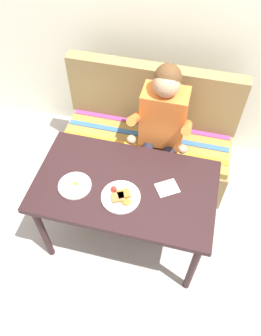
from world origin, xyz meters
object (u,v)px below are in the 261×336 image
Objects in this scene: plate_breakfast at (121,197)px; plate_eggs at (75,185)px; table at (125,191)px; couch at (147,142)px; napkin at (167,188)px; person at (162,125)px.

plate_breakfast reaches higher than plate_eggs.
table is 0.83× the size of couch.
table is 0.29m from napkin.
couch is 5.74× the size of plate_breakfast.
couch is at bearing 90.00° from table.
napkin is (0.27, -0.73, 0.40)m from couch.
person is 0.82m from plate_eggs.
plate_breakfast is at bearing -88.94° from table.
plate_eggs is (-0.45, -0.68, -0.00)m from person.
napkin is at bearing 7.76° from table.
couch is at bearing 69.91° from plate_eggs.
plate_eggs is (-0.32, 0.01, -0.00)m from plate_breakfast.
person is at bearing 104.48° from napkin.
couch is 1.19× the size of person.
napkin is at bearing 12.54° from plate_eggs.
plate_breakfast reaches higher than table.
napkin is (0.14, -0.55, -0.01)m from person.
person is at bearing 77.40° from table.
napkin reaches higher than table.
person is 8.70× the size of napkin.
couch reaches higher than table.
table is 4.78× the size of plate_breakfast.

